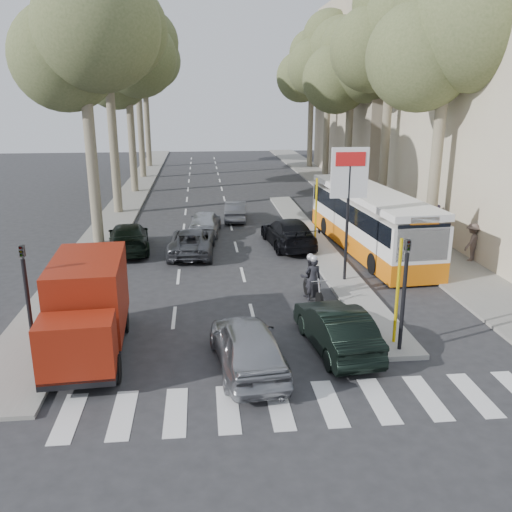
{
  "coord_description": "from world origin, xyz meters",
  "views": [
    {
      "loc": [
        -2.61,
        -15.94,
        7.59
      ],
      "look_at": [
        -0.58,
        3.95,
        1.6
      ],
      "focal_mm": 38.0,
      "sensor_mm": 36.0,
      "label": 1
    }
  ],
  "objects_px": {
    "red_truck": "(88,307)",
    "motorcycle": "(311,279)",
    "silver_hatchback": "(248,345)",
    "city_bus": "(369,219)",
    "dark_hatchback": "(336,328)"
  },
  "relations": [
    {
      "from": "red_truck",
      "to": "motorcycle",
      "type": "distance_m",
      "value": 8.45
    },
    {
      "from": "silver_hatchback",
      "to": "dark_hatchback",
      "type": "xyz_separation_m",
      "value": [
        2.81,
        1.0,
        -0.04
      ]
    },
    {
      "from": "dark_hatchback",
      "to": "silver_hatchback",
      "type": "bearing_deg",
      "value": 12.94
    },
    {
      "from": "red_truck",
      "to": "motorcycle",
      "type": "bearing_deg",
      "value": 22.65
    },
    {
      "from": "silver_hatchback",
      "to": "red_truck",
      "type": "relative_size",
      "value": 0.81
    },
    {
      "from": "silver_hatchback",
      "to": "city_bus",
      "type": "distance_m",
      "value": 13.81
    },
    {
      "from": "city_bus",
      "to": "motorcycle",
      "type": "xyz_separation_m",
      "value": [
        -4.23,
        -6.57,
        -0.77
      ]
    },
    {
      "from": "motorcycle",
      "to": "city_bus",
      "type": "bearing_deg",
      "value": 50.67
    },
    {
      "from": "red_truck",
      "to": "motorcycle",
      "type": "relative_size",
      "value": 2.5
    },
    {
      "from": "motorcycle",
      "to": "red_truck",
      "type": "bearing_deg",
      "value": -160.4
    },
    {
      "from": "dark_hatchback",
      "to": "motorcycle",
      "type": "relative_size",
      "value": 1.98
    },
    {
      "from": "dark_hatchback",
      "to": "city_bus",
      "type": "xyz_separation_m",
      "value": [
        4.32,
        10.8,
        0.9
      ]
    },
    {
      "from": "silver_hatchback",
      "to": "motorcycle",
      "type": "xyz_separation_m",
      "value": [
        2.9,
        5.23,
        0.09
      ]
    },
    {
      "from": "silver_hatchback",
      "to": "dark_hatchback",
      "type": "distance_m",
      "value": 2.99
    },
    {
      "from": "silver_hatchback",
      "to": "city_bus",
      "type": "xyz_separation_m",
      "value": [
        7.13,
        11.8,
        0.86
      ]
    }
  ]
}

